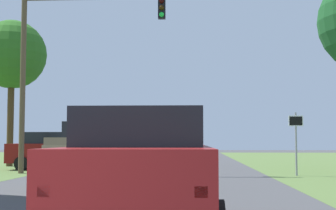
# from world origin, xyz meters

# --- Properties ---
(ground_plane) EXTENTS (120.00, 120.00, 0.00)m
(ground_plane) POSITION_xyz_m (0.00, 9.93, 0.00)
(ground_plane) COLOR #424244
(red_suv_near) EXTENTS (2.32, 5.01, 1.90)m
(red_suv_near) POSITION_xyz_m (1.09, 4.71, 1.01)
(red_suv_near) COLOR maroon
(red_suv_near) RESTS_ON ground_plane
(pickup_truck_lead) EXTENTS (2.29, 5.29, 1.99)m
(pickup_truck_lead) POSITION_xyz_m (-1.04, 12.04, 1.01)
(pickup_truck_lead) COLOR tan
(pickup_truck_lead) RESTS_ON ground_plane
(traffic_light) EXTENTS (6.97, 0.40, 8.38)m
(traffic_light) POSITION_xyz_m (-4.00, 18.23, 5.45)
(traffic_light) COLOR brown
(traffic_light) RESTS_ON ground_plane
(keep_moving_sign) EXTENTS (0.60, 0.09, 2.59)m
(keep_moving_sign) POSITION_xyz_m (6.06, 17.39, 1.65)
(keep_moving_sign) COLOR gray
(keep_moving_sign) RESTS_ON ground_plane
(crossing_suv_far) EXTENTS (4.52, 2.12, 1.84)m
(crossing_suv_far) POSITION_xyz_m (-5.00, 21.06, 0.97)
(crossing_suv_far) COLOR maroon
(crossing_suv_far) RESTS_ON ground_plane
(extra_tree_1) EXTENTS (3.86, 3.86, 8.21)m
(extra_tree_1) POSITION_xyz_m (-8.36, 23.93, 6.24)
(extra_tree_1) COLOR #4C351E
(extra_tree_1) RESTS_ON ground_plane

